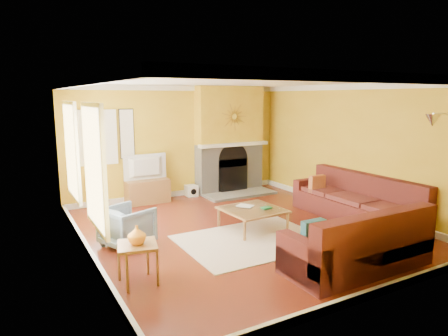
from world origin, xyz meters
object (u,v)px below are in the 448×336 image
media_console (148,191)px  side_table (138,264)px  coffee_table (252,219)px  sectional_sofa (322,210)px  armchair (127,226)px

media_console → side_table: side_table is taller
coffee_table → media_console: bearing=111.3°
sectional_sofa → armchair: bearing=159.7°
sectional_sofa → media_console: (-2.00, 3.64, -0.18)m
media_console → side_table: 4.14m
sectional_sofa → media_console: sectional_sofa is taller
armchair → sectional_sofa: bearing=-132.2°
armchair → side_table: size_ratio=1.34×
sectional_sofa → side_table: bearing=-176.0°
media_console → armchair: (-1.17, -2.47, 0.06)m
media_console → side_table: (-1.43, -3.88, 0.00)m
sectional_sofa → armchair: 3.38m
armchair → side_table: bearing=147.8°
sectional_sofa → side_table: sectional_sofa is taller
armchair → side_table: 1.44m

